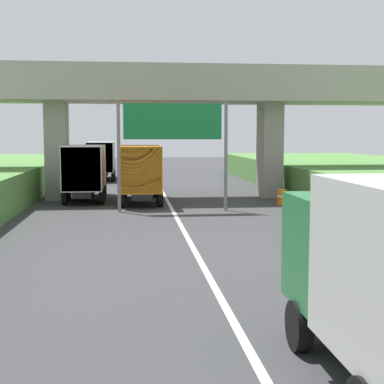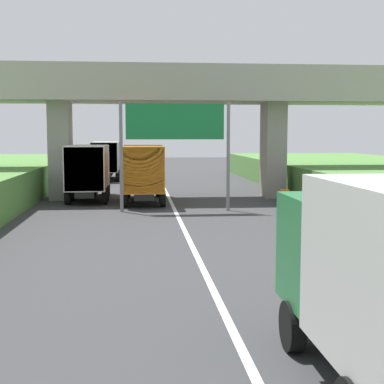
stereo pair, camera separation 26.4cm
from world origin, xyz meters
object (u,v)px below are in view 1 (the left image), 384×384
(truck_red, at_px, (102,158))
(construction_barrel_4, at_px, (307,208))
(overhead_highway_sign, at_px, (173,130))
(truck_white, at_px, (86,169))
(car_black, at_px, (136,170))
(truck_orange, at_px, (140,170))
(construction_barrel_5, at_px, (282,197))
(construction_barrel_3, at_px, (348,224))

(truck_red, relative_size, construction_barrel_4, 8.11)
(overhead_highway_sign, height_order, truck_red, overhead_highway_sign)
(truck_white, distance_m, car_black, 16.73)
(truck_white, xyz_separation_m, truck_orange, (3.36, -1.51, 0.00))
(truck_red, bearing_deg, overhead_highway_sign, -77.35)
(truck_red, height_order, construction_barrel_5, truck_red)
(car_black, bearing_deg, construction_barrel_3, -74.36)
(truck_white, relative_size, car_black, 1.78)
(car_black, xyz_separation_m, construction_barrel_4, (8.22, -24.93, -0.40))
(car_black, bearing_deg, truck_white, -101.30)
(truck_orange, distance_m, construction_barrel_3, 14.64)
(overhead_highway_sign, relative_size, truck_white, 0.81)
(overhead_highway_sign, distance_m, construction_barrel_3, 10.98)
(truck_orange, xyz_separation_m, car_black, (-0.09, 17.88, -1.08))
(truck_white, distance_m, construction_barrel_3, 17.89)
(truck_orange, height_order, construction_barrel_3, truck_orange)
(overhead_highway_sign, xyz_separation_m, truck_red, (-4.87, 21.68, -2.42))
(construction_barrel_3, xyz_separation_m, construction_barrel_5, (-0.09, 9.89, 0.00))
(overhead_highway_sign, distance_m, truck_red, 22.35)
(truck_red, height_order, truck_orange, same)
(construction_barrel_3, distance_m, construction_barrel_4, 4.95)
(overhead_highway_sign, bearing_deg, truck_red, 102.65)
(truck_white, bearing_deg, truck_red, 89.44)
(truck_red, bearing_deg, construction_barrel_4, -65.25)
(overhead_highway_sign, distance_m, truck_white, 7.94)
(truck_red, distance_m, truck_orange, 17.83)
(construction_barrel_5, bearing_deg, construction_barrel_4, -90.62)
(construction_barrel_3, distance_m, construction_barrel_5, 9.89)
(truck_red, relative_size, car_black, 1.78)
(truck_red, xyz_separation_m, car_black, (3.11, 0.34, -1.08))
(truck_white, relative_size, construction_barrel_4, 8.11)
(construction_barrel_4, bearing_deg, truck_red, 114.75)
(truck_red, relative_size, construction_barrel_5, 8.11)
(truck_red, distance_m, construction_barrel_4, 27.11)
(truck_white, bearing_deg, car_black, 78.70)
(overhead_highway_sign, relative_size, construction_barrel_3, 6.53)
(construction_barrel_3, relative_size, construction_barrel_5, 1.00)
(overhead_highway_sign, height_order, car_black, overhead_highway_sign)
(truck_orange, distance_m, car_black, 17.91)
(construction_barrel_4, bearing_deg, overhead_highway_sign, 155.78)
(car_black, bearing_deg, truck_orange, -89.70)
(truck_red, xyz_separation_m, construction_barrel_4, (11.33, -24.59, -1.47))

